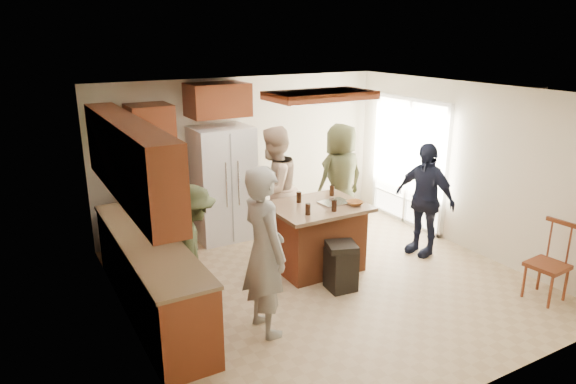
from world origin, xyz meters
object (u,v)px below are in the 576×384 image
person_behind_right (341,178)px  kitchen_island (317,236)px  person_side_right (424,199)px  person_counter (194,247)px  person_behind_left (274,189)px  person_front_left (264,252)px  spindle_chair (548,265)px  refrigerator (223,183)px  trash_bin (341,266)px

person_behind_right → kitchen_island: size_ratio=1.41×
person_behind_right → person_side_right: person_behind_right is taller
person_counter → person_behind_left: bearing=-43.3°
person_front_left → person_counter: bearing=26.6°
person_front_left → spindle_chair: size_ratio=1.90×
spindle_chair → person_behind_right: bearing=105.7°
person_behind_right → person_counter: bearing=18.1°
person_side_right → kitchen_island: (-1.65, 0.33, -0.37)m
person_front_left → refrigerator: 2.83m
person_side_right → spindle_chair: size_ratio=1.69×
person_front_left → spindle_chair: person_front_left is taller
person_behind_right → refrigerator: 1.91m
person_behind_left → spindle_chair: (2.19, -3.04, -0.49)m
person_behind_right → refrigerator: bearing=-24.5°
person_front_left → refrigerator: person_front_left is taller
person_behind_right → spindle_chair: person_behind_right is taller
person_side_right → person_counter: size_ratio=1.11×
person_behind_left → trash_bin: person_behind_left is taller
person_behind_right → spindle_chair: (0.89, -3.17, -0.45)m
person_side_right → spindle_chair: 1.89m
person_front_left → person_behind_left: (1.15, 1.95, -0.00)m
person_behind_left → person_counter: size_ratio=1.25×
person_front_left → person_behind_left: size_ratio=1.00×
person_front_left → person_behind_right: person_front_left is taller
refrigerator → spindle_chair: bearing=-55.1°
person_side_right → person_behind_left: bearing=-135.1°
person_behind_right → kitchen_island: bearing=38.8°
trash_bin → person_behind_right: bearing=55.5°
person_behind_left → person_side_right: person_behind_left is taller
person_side_right → kitchen_island: size_ratio=1.31×
person_behind_right → trash_bin: bearing=51.6°
person_front_left → person_side_right: person_front_left is taller
person_side_right → trash_bin: 1.83m
refrigerator → kitchen_island: (0.68, -1.70, -0.43)m
kitchen_island → spindle_chair: (2.00, -2.14, -0.02)m
trash_bin → spindle_chair: (2.07, -1.45, 0.13)m
spindle_chair → kitchen_island: bearing=133.0°
person_behind_left → kitchen_island: (0.19, -0.90, -0.47)m
person_side_right → trash_bin: size_ratio=2.67×
person_counter → trash_bin: (1.75, -0.53, -0.44)m
person_behind_left → spindle_chair: person_behind_left is taller
refrigerator → spindle_chair: 4.70m
person_behind_left → trash_bin: size_ratio=2.99×
kitchen_island → spindle_chair: 2.93m
person_behind_left → person_side_right: (1.84, -1.22, -0.10)m
spindle_chair → person_counter: bearing=152.6°
person_counter → trash_bin: 1.88m
person_side_right → person_counter: (-3.47, 0.17, -0.09)m
person_behind_left → refrigerator: bearing=-86.1°
person_side_right → refrigerator: refrigerator is taller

